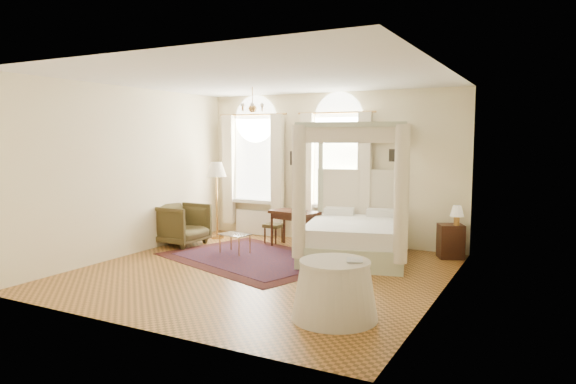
# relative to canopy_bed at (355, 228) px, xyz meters

# --- Properties ---
(ground) EXTENTS (6.00, 6.00, 0.00)m
(ground) POSITION_rel_canopy_bed_xyz_m (-1.09, -1.69, -0.59)
(ground) COLOR #A96D31
(ground) RESTS_ON ground
(room_walls) EXTENTS (6.00, 6.00, 6.00)m
(room_walls) POSITION_rel_canopy_bed_xyz_m (-1.09, -1.69, 1.39)
(room_walls) COLOR #FFF3C2
(room_walls) RESTS_ON ground
(window_left) EXTENTS (1.62, 0.27, 3.29)m
(window_left) POSITION_rel_canopy_bed_xyz_m (-2.99, 1.18, 0.90)
(window_left) COLOR white
(window_left) RESTS_ON room_walls
(window_right) EXTENTS (1.62, 0.27, 3.29)m
(window_right) POSITION_rel_canopy_bed_xyz_m (-0.89, 1.18, 0.90)
(window_right) COLOR white
(window_right) RESTS_ON room_walls
(chandelier) EXTENTS (0.51, 0.45, 0.50)m
(chandelier) POSITION_rel_canopy_bed_xyz_m (-1.99, -0.49, 2.32)
(chandelier) COLOR #AF7D3A
(chandelier) RESTS_ON room_walls
(wall_pictures) EXTENTS (2.54, 0.03, 0.39)m
(wall_pictures) POSITION_rel_canopy_bed_xyz_m (-1.00, 1.28, 1.31)
(wall_pictures) COLOR black
(wall_pictures) RESTS_ON room_walls
(canopy_bed) EXTENTS (2.44, 2.76, 2.58)m
(canopy_bed) POSITION_rel_canopy_bed_xyz_m (0.00, 0.00, 0.00)
(canopy_bed) COLOR #B6BF9B
(canopy_bed) RESTS_ON ground
(nightstand) EXTENTS (0.59, 0.57, 0.65)m
(nightstand) POSITION_rel_canopy_bed_xyz_m (1.61, 0.91, -0.26)
(nightstand) COLOR black
(nightstand) RESTS_ON ground
(nightstand_lamp) EXTENTS (0.26, 0.26, 0.38)m
(nightstand_lamp) POSITION_rel_canopy_bed_xyz_m (1.72, 0.86, 0.32)
(nightstand_lamp) COLOR #AF7D3A
(nightstand_lamp) RESTS_ON nightstand
(writing_desk) EXTENTS (1.12, 0.74, 0.78)m
(writing_desk) POSITION_rel_canopy_bed_xyz_m (-1.49, 0.36, 0.08)
(writing_desk) COLOR black
(writing_desk) RESTS_ON ground
(laptop) EXTENTS (0.38, 0.26, 0.03)m
(laptop) POSITION_rel_canopy_bed_xyz_m (-1.28, 0.30, 0.20)
(laptop) COLOR black
(laptop) RESTS_ON writing_desk
(stool) EXTENTS (0.38, 0.38, 0.43)m
(stool) POSITION_rel_canopy_bed_xyz_m (-2.10, 0.55, -0.23)
(stool) COLOR #473B1E
(stool) RESTS_ON ground
(armchair) EXTENTS (1.00, 0.97, 0.90)m
(armchair) POSITION_rel_canopy_bed_xyz_m (-3.79, -0.54, -0.14)
(armchair) COLOR #41371B
(armchair) RESTS_ON ground
(coffee_table) EXTENTS (0.64, 0.49, 0.40)m
(coffee_table) POSITION_rel_canopy_bed_xyz_m (-2.28, -0.72, -0.23)
(coffee_table) COLOR white
(coffee_table) RESTS_ON ground
(floor_lamp) EXTENTS (0.45, 0.45, 1.76)m
(floor_lamp) POSITION_rel_canopy_bed_xyz_m (-3.54, 0.45, 0.91)
(floor_lamp) COLOR #AF7D3A
(floor_lamp) RESTS_ON ground
(oriental_rug) EXTENTS (3.99, 3.40, 0.01)m
(oriental_rug) POSITION_rel_canopy_bed_xyz_m (-1.71, -0.92, -0.58)
(oriental_rug) COLOR #3D150E
(oriental_rug) RESTS_ON ground
(side_table) EXTENTS (1.11, 1.11, 0.76)m
(side_table) POSITION_rel_canopy_bed_xyz_m (0.92, -3.25, -0.21)
(side_table) COLOR white
(side_table) RESTS_ON ground
(book) EXTENTS (0.28, 0.32, 0.03)m
(book) POSITION_rel_canopy_bed_xyz_m (1.06, -3.20, 0.18)
(book) COLOR black
(book) RESTS_ON side_table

